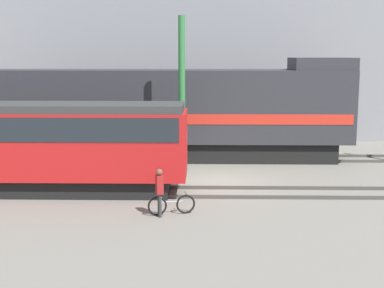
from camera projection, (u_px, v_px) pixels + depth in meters
The scene contains 9 objects.
ground_plane at pixel (216, 182), 22.73m from camera, with size 120.00×120.00×0.00m, color slate.
track_near at pixel (217, 192), 20.81m from camera, with size 60.00×1.50×0.14m.
track_far at pixel (214, 158), 27.68m from camera, with size 60.00×1.51×0.14m.
building_backdrop at pixel (212, 38), 35.41m from camera, with size 37.95×6.00×12.85m.
freight_locomotive at pixel (166, 113), 27.34m from camera, with size 18.98×3.04×5.20m.
streetcar at pixel (42, 142), 20.63m from camera, with size 11.18×2.54×3.52m.
bicycle at pixel (172, 205), 18.09m from camera, with size 1.61×0.59×0.72m.
person at pixel (159, 188), 17.74m from camera, with size 0.31×0.40×1.63m.
utility_pole_center at pixel (182, 97), 23.70m from camera, with size 0.29×0.29×7.04m.
Camera 1 is at (-0.57, -22.16, 5.38)m, focal length 50.00 mm.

